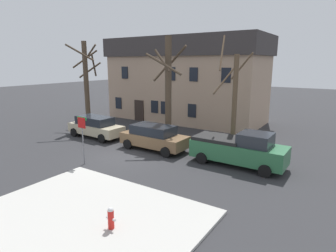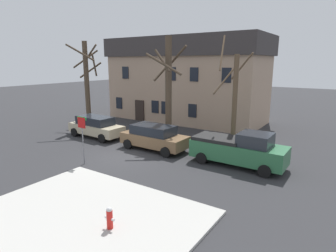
{
  "view_description": "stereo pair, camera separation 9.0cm",
  "coord_description": "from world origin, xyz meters",
  "px_view_note": "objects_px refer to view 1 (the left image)",
  "views": [
    {
      "loc": [
        11.7,
        -12.44,
        5.83
      ],
      "look_at": [
        1.86,
        2.5,
        1.81
      ],
      "focal_mm": 30.36,
      "sensor_mm": 36.0,
      "label": 1
    },
    {
      "loc": [
        11.77,
        -12.39,
        5.83
      ],
      "look_at": [
        1.86,
        2.5,
        1.81
      ],
      "focal_mm": 30.36,
      "sensor_mm": 36.0,
      "label": 2
    }
  ],
  "objects_px": {
    "tree_bare_far": "(234,99)",
    "car_beige_wagon": "(96,126)",
    "building_main": "(185,79)",
    "bicycle_leaning": "(110,129)",
    "tree_bare_near": "(87,81)",
    "car_brown_wagon": "(154,137)",
    "street_sign_pole": "(82,131)",
    "pickup_truck_green": "(239,149)",
    "fire_hydrant": "(111,218)",
    "tree_bare_mid": "(168,87)"
  },
  "relations": [
    {
      "from": "tree_bare_far",
      "to": "car_beige_wagon",
      "type": "height_order",
      "value": "tree_bare_far"
    },
    {
      "from": "building_main",
      "to": "bicycle_leaning",
      "type": "height_order",
      "value": "building_main"
    },
    {
      "from": "tree_bare_near",
      "to": "car_beige_wagon",
      "type": "distance_m",
      "value": 5.17
    },
    {
      "from": "car_brown_wagon",
      "to": "street_sign_pole",
      "type": "xyz_separation_m",
      "value": [
        -1.73,
        -4.56,
        1.08
      ]
    },
    {
      "from": "street_sign_pole",
      "to": "car_beige_wagon",
      "type": "bearing_deg",
      "value": 131.03
    },
    {
      "from": "tree_bare_near",
      "to": "pickup_truck_green",
      "type": "height_order",
      "value": "tree_bare_near"
    },
    {
      "from": "car_beige_wagon",
      "to": "fire_hydrant",
      "type": "xyz_separation_m",
      "value": [
        10.22,
        -8.73,
        -0.34
      ]
    },
    {
      "from": "tree_bare_far",
      "to": "car_brown_wagon",
      "type": "distance_m",
      "value": 5.86
    },
    {
      "from": "car_brown_wagon",
      "to": "fire_hydrant",
      "type": "bearing_deg",
      "value": -62.82
    },
    {
      "from": "tree_bare_far",
      "to": "tree_bare_near",
      "type": "bearing_deg",
      "value": -178.04
    },
    {
      "from": "car_brown_wagon",
      "to": "tree_bare_near",
      "type": "bearing_deg",
      "value": 165.71
    },
    {
      "from": "bicycle_leaning",
      "to": "car_brown_wagon",
      "type": "bearing_deg",
      "value": -14.87
    },
    {
      "from": "car_beige_wagon",
      "to": "street_sign_pole",
      "type": "xyz_separation_m",
      "value": [
        4.05,
        -4.65,
        1.1
      ]
    },
    {
      "from": "street_sign_pole",
      "to": "car_brown_wagon",
      "type": "bearing_deg",
      "value": 69.2
    },
    {
      "from": "building_main",
      "to": "tree_bare_near",
      "type": "height_order",
      "value": "building_main"
    },
    {
      "from": "fire_hydrant",
      "to": "tree_bare_far",
      "type": "bearing_deg",
      "value": 89.89
    },
    {
      "from": "car_brown_wagon",
      "to": "fire_hydrant",
      "type": "distance_m",
      "value": 9.72
    },
    {
      "from": "building_main",
      "to": "tree_bare_mid",
      "type": "distance_m",
      "value": 8.54
    },
    {
      "from": "tree_bare_mid",
      "to": "tree_bare_far",
      "type": "distance_m",
      "value": 4.89
    },
    {
      "from": "building_main",
      "to": "pickup_truck_green",
      "type": "relative_size",
      "value": 2.97
    },
    {
      "from": "bicycle_leaning",
      "to": "building_main",
      "type": "bearing_deg",
      "value": 76.01
    },
    {
      "from": "fire_hydrant",
      "to": "car_beige_wagon",
      "type": "bearing_deg",
      "value": 139.49
    },
    {
      "from": "car_beige_wagon",
      "to": "pickup_truck_green",
      "type": "height_order",
      "value": "pickup_truck_green"
    },
    {
      "from": "tree_bare_near",
      "to": "fire_hydrant",
      "type": "distance_m",
      "value": 17.77
    },
    {
      "from": "bicycle_leaning",
      "to": "car_beige_wagon",
      "type": "bearing_deg",
      "value": -93.73
    },
    {
      "from": "car_beige_wagon",
      "to": "pickup_truck_green",
      "type": "distance_m",
      "value": 11.65
    },
    {
      "from": "tree_bare_near",
      "to": "bicycle_leaning",
      "type": "distance_m",
      "value": 5.16
    },
    {
      "from": "tree_bare_far",
      "to": "car_brown_wagon",
      "type": "xyz_separation_m",
      "value": [
        -4.46,
        -2.78,
        -2.61
      ]
    },
    {
      "from": "tree_bare_mid",
      "to": "pickup_truck_green",
      "type": "xyz_separation_m",
      "value": [
        6.24,
        -2.09,
        -3.1
      ]
    },
    {
      "from": "building_main",
      "to": "fire_hydrant",
      "type": "relative_size",
      "value": 19.82
    },
    {
      "from": "tree_bare_mid",
      "to": "fire_hydrant",
      "type": "xyz_separation_m",
      "value": [
        4.81,
        -10.95,
        -3.54
      ]
    },
    {
      "from": "building_main",
      "to": "car_brown_wagon",
      "type": "distance_m",
      "value": 11.33
    },
    {
      "from": "building_main",
      "to": "street_sign_pole",
      "type": "bearing_deg",
      "value": -83.15
    },
    {
      "from": "bicycle_leaning",
      "to": "tree_bare_far",
      "type": "bearing_deg",
      "value": 7.11
    },
    {
      "from": "pickup_truck_green",
      "to": "tree_bare_mid",
      "type": "bearing_deg",
      "value": 161.45
    },
    {
      "from": "car_brown_wagon",
      "to": "street_sign_pole",
      "type": "height_order",
      "value": "street_sign_pole"
    },
    {
      "from": "tree_bare_far",
      "to": "tree_bare_mid",
      "type": "bearing_deg",
      "value": -174.55
    },
    {
      "from": "building_main",
      "to": "car_brown_wagon",
      "type": "height_order",
      "value": "building_main"
    },
    {
      "from": "tree_bare_near",
      "to": "tree_bare_far",
      "type": "height_order",
      "value": "tree_bare_near"
    },
    {
      "from": "bicycle_leaning",
      "to": "tree_bare_mid",
      "type": "bearing_deg",
      "value": 8.61
    },
    {
      "from": "building_main",
      "to": "street_sign_pole",
      "type": "height_order",
      "value": "building_main"
    },
    {
      "from": "tree_bare_near",
      "to": "fire_hydrant",
      "type": "relative_size",
      "value": 9.47
    },
    {
      "from": "tree_bare_near",
      "to": "car_beige_wagon",
      "type": "relative_size",
      "value": 1.58
    },
    {
      "from": "tree_bare_far",
      "to": "fire_hydrant",
      "type": "bearing_deg",
      "value": -90.11
    },
    {
      "from": "tree_bare_far",
      "to": "pickup_truck_green",
      "type": "relative_size",
      "value": 1.41
    },
    {
      "from": "tree_bare_near",
      "to": "car_brown_wagon",
      "type": "relative_size",
      "value": 1.63
    },
    {
      "from": "building_main",
      "to": "tree_bare_far",
      "type": "bearing_deg",
      "value": -43.17
    },
    {
      "from": "pickup_truck_green",
      "to": "street_sign_pole",
      "type": "height_order",
      "value": "street_sign_pole"
    },
    {
      "from": "tree_bare_far",
      "to": "pickup_truck_green",
      "type": "distance_m",
      "value": 3.85
    },
    {
      "from": "tree_bare_near",
      "to": "street_sign_pole",
      "type": "relative_size",
      "value": 2.71
    }
  ]
}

